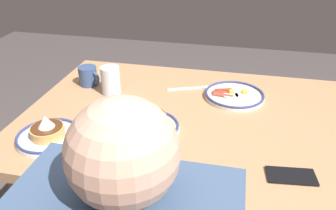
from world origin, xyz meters
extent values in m
cube|color=#A27752|center=(0.00, 0.00, 0.71)|extent=(1.29, 0.92, 0.04)
cylinder|color=#896545|center=(-0.54, -0.36, 0.35)|extent=(0.05, 0.05, 0.69)
cylinder|color=#896545|center=(0.54, -0.36, 0.35)|extent=(0.05, 0.05, 0.69)
cylinder|color=silver|center=(-0.17, -0.19, 0.74)|extent=(0.26, 0.26, 0.01)
torus|color=navy|center=(-0.17, -0.19, 0.75)|extent=(0.25, 0.25, 0.01)
cylinder|color=white|center=(-0.22, -0.18, 0.75)|extent=(0.08, 0.08, 0.01)
sphere|color=yellow|center=(-0.22, -0.20, 0.75)|extent=(0.03, 0.03, 0.03)
cylinder|color=white|center=(-0.16, -0.17, 0.75)|extent=(0.07, 0.07, 0.01)
sphere|color=yellow|center=(-0.16, -0.19, 0.75)|extent=(0.03, 0.03, 0.03)
cube|color=#A42F1D|center=(-0.13, -0.21, 0.75)|extent=(0.08, 0.04, 0.01)
cube|color=brown|center=(-0.13, -0.19, 0.75)|extent=(0.09, 0.02, 0.01)
cube|color=#9E4134|center=(-0.13, -0.16, 0.75)|extent=(0.09, 0.03, 0.01)
cylinder|color=white|center=(0.45, 0.27, 0.74)|extent=(0.22, 0.22, 0.01)
torus|color=navy|center=(0.45, 0.27, 0.75)|extent=(0.22, 0.22, 0.01)
cylinder|color=tan|center=(0.45, 0.27, 0.75)|extent=(0.12, 0.12, 0.01)
cylinder|color=gold|center=(0.45, 0.27, 0.76)|extent=(0.12, 0.12, 0.01)
cylinder|color=tan|center=(0.45, 0.27, 0.77)|extent=(0.12, 0.12, 0.01)
cylinder|color=#4C2814|center=(0.45, 0.27, 0.78)|extent=(0.11, 0.11, 0.00)
cone|color=white|center=(0.45, 0.27, 0.80)|extent=(0.06, 0.06, 0.04)
cylinder|color=white|center=(0.12, 0.14, 0.74)|extent=(0.23, 0.23, 0.01)
torus|color=navy|center=(0.12, 0.14, 0.75)|extent=(0.23, 0.23, 0.01)
cylinder|color=gold|center=(0.12, 0.14, 0.75)|extent=(0.14, 0.14, 0.01)
cylinder|color=gold|center=(0.12, 0.14, 0.76)|extent=(0.14, 0.14, 0.01)
cylinder|color=gold|center=(0.12, 0.14, 0.77)|extent=(0.14, 0.14, 0.01)
cylinder|color=#D3934D|center=(0.12, 0.14, 0.79)|extent=(0.13, 0.13, 0.01)
cylinder|color=#4C2814|center=(0.12, 0.14, 0.79)|extent=(0.13, 0.13, 0.00)
cylinder|color=#334772|center=(0.50, -0.18, 0.77)|extent=(0.08, 0.08, 0.09)
torus|color=#334772|center=(0.46, -0.16, 0.77)|extent=(0.06, 0.03, 0.06)
cylinder|color=brown|center=(0.50, -0.18, 0.80)|extent=(0.07, 0.07, 0.01)
cylinder|color=silver|center=(0.36, -0.12, 0.79)|extent=(0.08, 0.08, 0.12)
cylinder|color=black|center=(0.36, -0.12, 0.77)|extent=(0.07, 0.07, 0.08)
cube|color=black|center=(-0.36, 0.29, 0.73)|extent=(0.15, 0.09, 0.01)
cube|color=white|center=(0.24, 0.34, 0.73)|extent=(0.17, 0.16, 0.00)
cube|color=silver|center=(0.04, -0.23, 0.73)|extent=(0.18, 0.08, 0.01)
cube|color=silver|center=(-0.04, -0.25, 0.73)|extent=(0.03, 0.01, 0.00)
cube|color=silver|center=(-0.04, -0.26, 0.73)|extent=(0.03, 0.01, 0.00)
cube|color=silver|center=(-0.04, -0.26, 0.73)|extent=(0.03, 0.01, 0.00)
cube|color=silver|center=(-0.04, -0.27, 0.73)|extent=(0.03, 0.01, 0.00)
cube|color=silver|center=(0.09, 0.33, 0.73)|extent=(0.18, 0.03, 0.01)
cube|color=silver|center=(0.01, 0.33, 0.73)|extent=(0.03, 0.01, 0.00)
cube|color=silver|center=(0.01, 0.32, 0.73)|extent=(0.03, 0.01, 0.00)
cube|color=silver|center=(0.01, 0.32, 0.73)|extent=(0.03, 0.01, 0.00)
cube|color=silver|center=(0.01, 0.31, 0.73)|extent=(0.03, 0.01, 0.00)
sphere|color=#DBA78C|center=(0.00, 0.70, 1.07)|extent=(0.19, 0.19, 0.19)
cylinder|color=tan|center=(0.06, 0.52, 0.77)|extent=(0.07, 0.07, 0.26)
camera|label=1|loc=(-0.17, 1.12, 1.40)|focal=35.70mm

